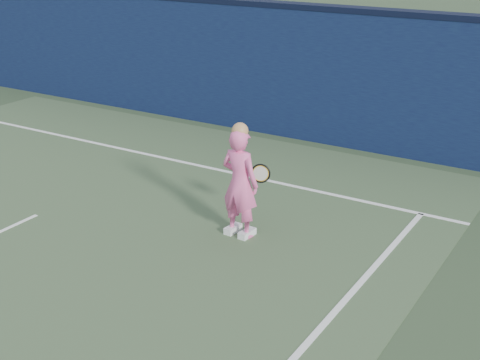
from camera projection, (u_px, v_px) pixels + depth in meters
The scene contains 4 objects.
backstop_wall at pixel (235, 66), 13.71m from camera, with size 24.00×0.40×2.50m, color #0B1134.
wall_cap at pixel (234, 1), 13.24m from camera, with size 24.00×0.42×0.10m, color black.
player at pixel (240, 183), 8.92m from camera, with size 0.58×0.41×1.60m.
racket at pixel (259, 174), 9.28m from camera, with size 0.53×0.14×0.28m.
Camera 1 is at (7.22, -5.05, 4.03)m, focal length 50.00 mm.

